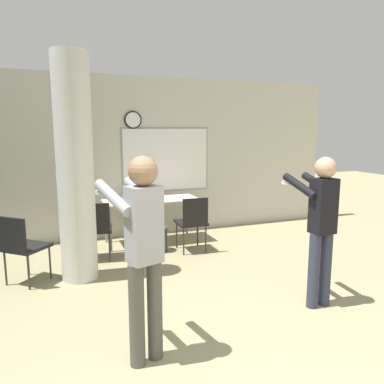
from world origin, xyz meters
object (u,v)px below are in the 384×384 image
at_px(bottle_on_table, 144,193).
at_px(person_playing_side, 321,220).
at_px(chair_table_right, 192,220).
at_px(chair_table_left, 96,226).
at_px(chair_near_pillar, 22,244).
at_px(person_playing_front, 143,244).
at_px(folding_table, 151,203).

height_order(bottle_on_table, person_playing_side, person_playing_side).
bearing_deg(chair_table_right, chair_table_left, 175.00).
distance_m(bottle_on_table, person_playing_side, 3.24).
height_order(bottle_on_table, chair_near_pillar, bottle_on_table).
bearing_deg(bottle_on_table, chair_table_right, -57.78).
distance_m(bottle_on_table, chair_table_right, 1.07).
bearing_deg(chair_table_right, person_playing_front, -119.02).
bearing_deg(chair_table_left, person_playing_side, -48.15).
bearing_deg(bottle_on_table, chair_table_left, -140.28).
relative_size(chair_near_pillar, person_playing_side, 0.54).
relative_size(folding_table, person_playing_front, 0.93).
relative_size(folding_table, bottle_on_table, 6.37).
xyz_separation_m(folding_table, person_playing_side, (1.07, -2.88, 0.27)).
xyz_separation_m(folding_table, person_playing_front, (-0.91, -3.18, 0.31)).
xyz_separation_m(bottle_on_table, person_playing_side, (1.16, -3.03, 0.12)).
relative_size(chair_table_left, person_playing_front, 0.52).
bearing_deg(bottle_on_table, folding_table, -59.01).
height_order(chair_near_pillar, chair_table_left, same).
bearing_deg(chair_table_left, chair_near_pillar, -149.63).
bearing_deg(folding_table, bottle_on_table, 120.99).
relative_size(chair_near_pillar, chair_table_left, 1.00).
distance_m(chair_table_right, person_playing_side, 2.29).
distance_m(bottle_on_table, person_playing_front, 3.43).
bearing_deg(chair_near_pillar, bottle_on_table, 35.18).
xyz_separation_m(chair_table_right, person_playing_front, (-1.36, -2.46, 0.48)).
distance_m(chair_near_pillar, chair_table_left, 1.09).
distance_m(folding_table, chair_table_left, 1.16).
bearing_deg(person_playing_side, chair_near_pillar, 149.89).
height_order(bottle_on_table, chair_table_left, bottle_on_table).
bearing_deg(chair_table_right, bottle_on_table, 122.22).
relative_size(chair_near_pillar, chair_table_right, 1.00).
bearing_deg(chair_table_left, person_playing_front, -88.38).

